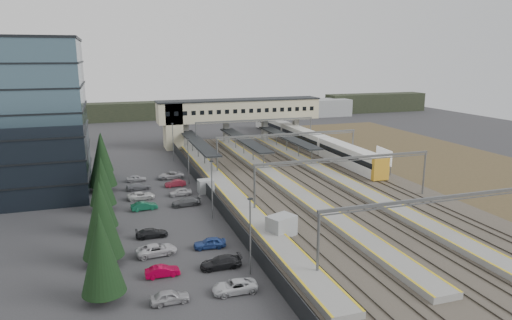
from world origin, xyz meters
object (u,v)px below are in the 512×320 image
object	(u,v)px
relay_cabin_far	(206,186)
billboard	(384,157)
footbridge	(229,113)
train	(305,138)
office_building	(1,119)
relay_cabin_near	(281,226)

from	to	relation	value
relay_cabin_far	billboard	size ratio (longest dim) A/B	0.44
relay_cabin_far	footbridge	world-z (taller)	footbridge
footbridge	train	size ratio (longest dim) A/B	0.62
office_building	relay_cabin_far	size ratio (longest dim) A/B	9.70
relay_cabin_far	footbridge	distance (m)	41.17
relay_cabin_near	billboard	size ratio (longest dim) A/B	0.69
relay_cabin_near	billboard	distance (m)	37.21
relay_cabin_far	train	bearing A→B (deg)	43.75
office_building	train	bearing A→B (deg)	19.27
relay_cabin_near	train	bearing A→B (deg)	62.94
train	billboard	world-z (taller)	billboard
train	office_building	bearing A→B (deg)	-160.73
relay_cabin_near	billboard	bearing A→B (deg)	37.74
footbridge	billboard	bearing A→B (deg)	-60.80
train	billboard	bearing A→B (deg)	-81.80
footbridge	billboard	size ratio (longest dim) A/B	7.16
office_building	billboard	xyz separation A→B (m)	(63.91, -6.16, -9.03)
billboard	train	bearing A→B (deg)	98.20
relay_cabin_far	billboard	world-z (taller)	billboard
office_building	billboard	distance (m)	64.84
relay_cabin_far	footbridge	xyz separation A→B (m)	(14.06, 38.08, 6.83)
office_building	footbridge	world-z (taller)	office_building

